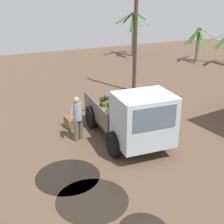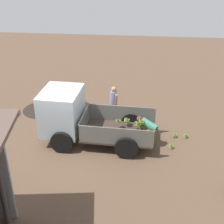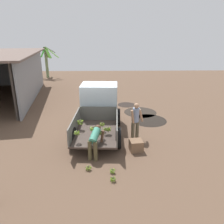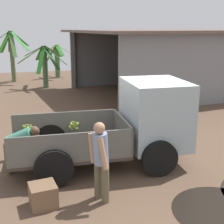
{
  "view_description": "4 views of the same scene",
  "coord_description": "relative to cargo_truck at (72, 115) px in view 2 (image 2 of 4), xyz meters",
  "views": [
    {
      "loc": [
        8.35,
        -5.08,
        5.38
      ],
      "look_at": [
        -0.47,
        -1.19,
        1.39
      ],
      "focal_mm": 50.0,
      "sensor_mm": 36.0,
      "label": 1
    },
    {
      "loc": [
        -2.87,
        10.24,
        6.91
      ],
      "look_at": [
        -1.76,
        0.01,
        1.54
      ],
      "focal_mm": 50.0,
      "sensor_mm": 36.0,
      "label": 2
    },
    {
      "loc": [
        -10.63,
        -0.77,
        4.51
      ],
      "look_at": [
        -0.81,
        -1.02,
        1.0
      ],
      "focal_mm": 35.0,
      "sensor_mm": 36.0,
      "label": 3
    },
    {
      "loc": [
        -2.91,
        -7.62,
        3.43
      ],
      "look_at": [
        -0.67,
        0.41,
        1.16
      ],
      "focal_mm": 50.0,
      "sensor_mm": 36.0,
      "label": 4
    }
  ],
  "objects": [
    {
      "name": "person_foreground_visitor",
      "position": [
        -1.45,
        -1.68,
        -0.18
      ],
      "size": [
        0.44,
        0.64,
        1.68
      ],
      "rotation": [
        0.0,
        0.0,
        3.58
      ],
      "color": "brown",
      "rests_on": "ground"
    },
    {
      "name": "wooden_crate_0",
      "position": [
        -2.59,
        -1.58,
        -0.88
      ],
      "size": [
        0.57,
        0.57,
        0.46
      ],
      "primitive_type": "cube",
      "rotation": [
        0.0,
        0.0,
        1.7
      ],
      "color": "brown",
      "rests_on": "ground"
    },
    {
      "name": "ground",
      "position": [
        0.15,
        0.38,
        -1.11
      ],
      "size": [
        36.0,
        36.0,
        0.0
      ],
      "primitive_type": "plane",
      "color": "brown"
    },
    {
      "name": "cargo_truck",
      "position": [
        0.0,
        0.0,
        0.0
      ],
      "size": [
        4.5,
        2.3,
        2.12
      ],
      "rotation": [
        0.0,
        0.0,
        -0.04
      ],
      "color": "#3E312B",
      "rests_on": "ground"
    },
    {
      "name": "banana_bunch_on_ground_0",
      "position": [
        -3.93,
        0.27,
        -1.01
      ],
      "size": [
        0.24,
        0.23,
        0.18
      ],
      "color": "#4B4431",
      "rests_on": "ground"
    },
    {
      "name": "banana_bunch_on_ground_2",
      "position": [
        -4.12,
        -0.57,
        -1.01
      ],
      "size": [
        0.21,
        0.21,
        0.18
      ],
      "color": "brown",
      "rests_on": "ground"
    },
    {
      "name": "mud_patch_0",
      "position": [
        0.71,
        -2.73,
        -1.11
      ],
      "size": [
        1.95,
        1.95,
        0.01
      ],
      "primitive_type": "cylinder",
      "color": "black",
      "rests_on": "ground"
    },
    {
      "name": "person_worker_loading",
      "position": [
        -3.03,
        0.07,
        -0.38
      ],
      "size": [
        0.87,
        0.66,
        1.18
      ],
      "rotation": [
        0.0,
        0.0,
        -0.29
      ],
      "color": "brown",
      "rests_on": "ground"
    },
    {
      "name": "mud_patch_2",
      "position": [
        3.56,
        -1.73,
        -1.11
      ],
      "size": [
        1.19,
        1.19,
        0.01
      ],
      "primitive_type": "cylinder",
      "color": "black",
      "rests_on": "ground"
    },
    {
      "name": "banana_bunch_on_ground_1",
      "position": [
        -4.56,
        -0.58,
        -1.01
      ],
      "size": [
        0.21,
        0.21,
        0.17
      ],
      "color": "brown",
      "rests_on": "ground"
    },
    {
      "name": "mud_patch_1",
      "position": [
        2.05,
        -2.44,
        -1.11
      ],
      "size": [
        1.97,
        1.97,
        0.01
      ],
      "primitive_type": "cylinder",
      "color": "black",
      "rests_on": "ground"
    }
  ]
}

